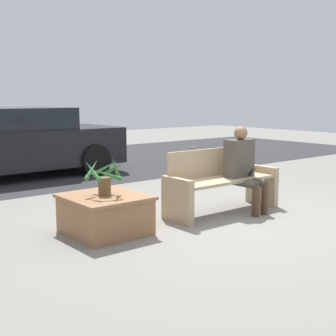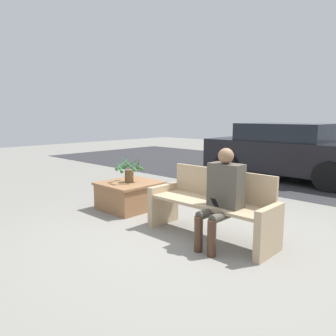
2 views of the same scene
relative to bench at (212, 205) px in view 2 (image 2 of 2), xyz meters
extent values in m
plane|color=gray|center=(-0.23, -0.30, -0.43)|extent=(30.00, 30.00, 0.00)
cube|color=#2D2D30|center=(-0.23, 5.72, -0.43)|extent=(20.00, 6.00, 0.01)
cube|color=tan|center=(-0.85, -0.06, -0.14)|extent=(0.09, 0.57, 0.59)
cube|color=tan|center=(0.85, -0.06, -0.14)|extent=(0.09, 0.57, 0.59)
cube|color=tan|center=(0.00, -0.06, 0.04)|extent=(1.61, 0.52, 0.04)
cube|color=tan|center=(0.00, 0.21, 0.26)|extent=(1.61, 0.04, 0.40)
cube|color=#4C473D|center=(0.28, -0.10, 0.33)|extent=(0.43, 0.22, 0.54)
sphere|color=#8C6647|center=(0.28, -0.12, 0.70)|extent=(0.19, 0.19, 0.19)
cylinder|color=#4C473D|center=(0.18, -0.30, 0.01)|extent=(0.11, 0.41, 0.11)
cylinder|color=#4C473D|center=(0.37, -0.30, 0.01)|extent=(0.11, 0.41, 0.11)
cylinder|color=#472D1E|center=(0.18, -0.51, -0.22)|extent=(0.10, 0.10, 0.43)
cylinder|color=#472D1E|center=(0.37, -0.51, -0.22)|extent=(0.10, 0.10, 0.43)
cube|color=black|center=(0.28, -0.33, 0.16)|extent=(0.07, 0.09, 0.12)
cube|color=#936642|center=(-1.85, 0.11, -0.20)|extent=(0.85, 0.90, 0.47)
cube|color=#936642|center=(-1.85, 0.11, 0.02)|extent=(0.90, 0.95, 0.04)
cylinder|color=brown|center=(-1.85, 0.11, 0.15)|extent=(0.15, 0.15, 0.22)
cone|color=#2D6B33|center=(-1.69, 0.14, 0.35)|extent=(0.12, 0.35, 0.23)
cone|color=#2D6B33|center=(-1.76, 0.24, 0.35)|extent=(0.31, 0.25, 0.23)
cone|color=#2D6B33|center=(-1.94, 0.24, 0.35)|extent=(0.32, 0.24, 0.23)
cone|color=#2D6B33|center=(-2.01, 0.11, 0.35)|extent=(0.06, 0.35, 0.24)
cone|color=#2D6B33|center=(-1.92, -0.05, 0.32)|extent=(0.36, 0.20, 0.18)
cone|color=#2D6B33|center=(-1.76, 0.01, 0.38)|extent=(0.26, 0.25, 0.29)
cube|color=black|center=(-1.06, 4.76, 0.17)|extent=(4.14, 1.80, 0.77)
cube|color=black|center=(-1.17, 4.76, 0.77)|extent=(2.15, 1.66, 0.44)
cylinder|color=black|center=(0.22, 3.86, -0.11)|extent=(0.66, 0.18, 0.66)
cylinder|color=black|center=(-2.35, 3.86, -0.11)|extent=(0.66, 0.18, 0.66)
cylinder|color=black|center=(-2.35, 5.66, -0.11)|extent=(0.66, 0.18, 0.66)
camera|label=1|loc=(-4.73, -4.63, 1.21)|focal=50.00mm
camera|label=2|loc=(2.50, -3.45, 1.18)|focal=35.00mm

